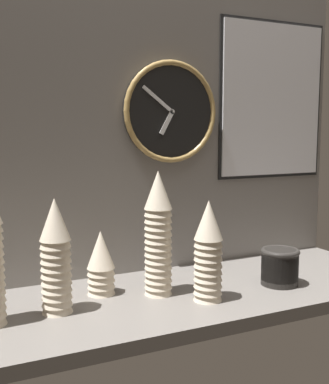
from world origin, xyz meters
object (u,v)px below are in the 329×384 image
object	(u,v)px
cup_stack_center_right	(208,251)
bowl_stack_right	(280,266)
wall_clock	(171,112)
cup_stack_center_left	(101,263)
cup_stack_center	(158,233)
cup_stack_left	(56,256)
menu_board	(272,100)

from	to	relation	value
cup_stack_center_right	bowl_stack_right	bearing A→B (deg)	4.97
bowl_stack_right	wall_clock	distance (cm)	65.18
wall_clock	cup_stack_center_left	bearing A→B (deg)	-153.92
cup_stack_center_left	wall_clock	bearing A→B (deg)	26.08
cup_stack_center_right	cup_stack_center	bearing A→B (deg)	135.14
cup_stack_center	cup_stack_left	world-z (taller)	cup_stack_center
cup_stack_center	bowl_stack_right	world-z (taller)	cup_stack_center
cup_stack_center_right	wall_clock	size ratio (longest dim) A/B	0.84
cup_stack_center_left	cup_stack_left	size ratio (longest dim) A/B	0.62
cup_stack_left	cup_stack_center_right	bearing A→B (deg)	-12.73
cup_stack_center_left	wall_clock	xyz separation A→B (cm)	(31.97, 15.65, 47.36)
cup_stack_center	menu_board	size ratio (longest dim) A/B	0.63
cup_stack_center	cup_stack_center_right	xyz separation A→B (cm)	(11.27, -11.22, -4.16)
cup_stack_center	cup_stack_left	distance (cm)	32.24
cup_stack_center	wall_clock	world-z (taller)	wall_clock
cup_stack_center_left	cup_stack_left	bearing A→B (deg)	-149.77
cup_stack_left	bowl_stack_right	xyz separation A→B (cm)	(72.43, -7.26, -9.98)
cup_stack_center	bowl_stack_right	distance (cm)	43.32
cup_stack_center	bowl_stack_right	size ratio (longest dim) A/B	3.03
cup_stack_center_left	bowl_stack_right	bearing A→B (deg)	-16.35
cup_stack_center_left	menu_board	size ratio (longest dim) A/B	0.33
cup_stack_center_left	cup_stack_left	distance (cm)	19.51
bowl_stack_right	menu_board	xyz separation A→B (cm)	(20.76, 33.10, 56.35)
cup_stack_left	bowl_stack_right	size ratio (longest dim) A/B	2.54
wall_clock	menu_board	size ratio (longest dim) A/B	0.59
cup_stack_center_left	bowl_stack_right	world-z (taller)	cup_stack_center_left
wall_clock	bowl_stack_right	bearing A→B (deg)	-52.76
cup_stack_left	bowl_stack_right	distance (cm)	73.48
wall_clock	menu_board	xyz separation A→B (cm)	(45.24, 0.88, 5.25)
cup_stack_center	cup_stack_center_right	world-z (taller)	cup_stack_center
cup_stack_center_right	cup_stack_left	size ratio (longest dim) A/B	0.94
bowl_stack_right	menu_board	world-z (taller)	menu_board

